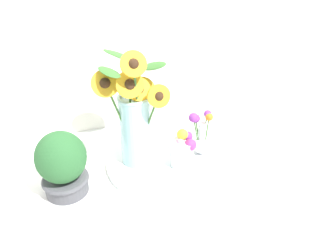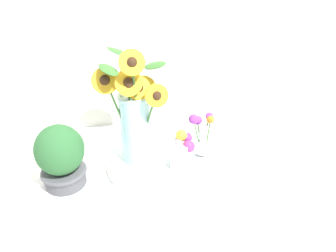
{
  "view_description": "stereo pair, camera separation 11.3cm",
  "coord_description": "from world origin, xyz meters",
  "px_view_note": "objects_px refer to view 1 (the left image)",
  "views": [
    {
      "loc": [
        -0.33,
        -0.86,
        0.74
      ],
      "look_at": [
        -0.01,
        0.06,
        0.16
      ],
      "focal_mm": 35.0,
      "sensor_mm": 36.0,
      "label": 1
    },
    {
      "loc": [
        -0.22,
        -0.89,
        0.74
      ],
      "look_at": [
        -0.01,
        0.06,
        0.16
      ],
      "focal_mm": 35.0,
      "sensor_mm": 36.0,
      "label": 2
    }
  ],
  "objects_px": {
    "vase_small_center": "(183,150)",
    "potted_plant": "(62,164)",
    "serving_tray": "(168,160)",
    "mason_jar_sunflowers": "(135,118)",
    "vase_bulb_right": "(201,135)"
  },
  "relations": [
    {
      "from": "serving_tray",
      "to": "mason_jar_sunflowers",
      "type": "relative_size",
      "value": 1.06
    },
    {
      "from": "serving_tray",
      "to": "vase_bulb_right",
      "type": "distance_m",
      "value": 0.15
    },
    {
      "from": "mason_jar_sunflowers",
      "to": "vase_small_center",
      "type": "relative_size",
      "value": 3.0
    },
    {
      "from": "serving_tray",
      "to": "potted_plant",
      "type": "height_order",
      "value": "potted_plant"
    },
    {
      "from": "potted_plant",
      "to": "mason_jar_sunflowers",
      "type": "bearing_deg",
      "value": 13.6
    },
    {
      "from": "serving_tray",
      "to": "potted_plant",
      "type": "distance_m",
      "value": 0.38
    },
    {
      "from": "vase_small_center",
      "to": "potted_plant",
      "type": "relative_size",
      "value": 0.63
    },
    {
      "from": "vase_bulb_right",
      "to": "potted_plant",
      "type": "bearing_deg",
      "value": -176.46
    },
    {
      "from": "serving_tray",
      "to": "vase_small_center",
      "type": "height_order",
      "value": "vase_small_center"
    },
    {
      "from": "serving_tray",
      "to": "vase_small_center",
      "type": "relative_size",
      "value": 3.19
    },
    {
      "from": "vase_bulb_right",
      "to": "potted_plant",
      "type": "distance_m",
      "value": 0.49
    },
    {
      "from": "vase_bulb_right",
      "to": "potted_plant",
      "type": "relative_size",
      "value": 0.84
    },
    {
      "from": "vase_bulb_right",
      "to": "serving_tray",
      "type": "bearing_deg",
      "value": 176.66
    },
    {
      "from": "vase_small_center",
      "to": "potted_plant",
      "type": "height_order",
      "value": "potted_plant"
    },
    {
      "from": "vase_bulb_right",
      "to": "potted_plant",
      "type": "xyz_separation_m",
      "value": [
        -0.49,
        -0.03,
        0.01
      ]
    }
  ]
}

